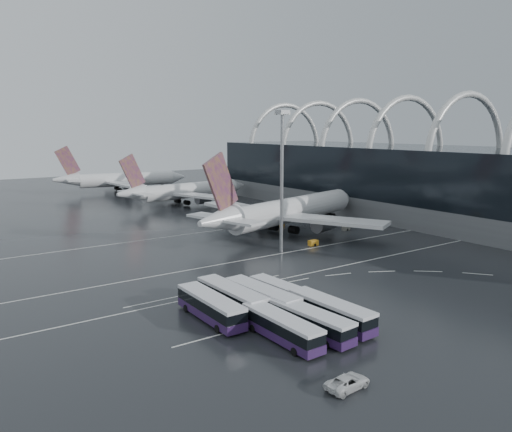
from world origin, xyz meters
TOP-DOWN VIEW (x-y plane):
  - ground at (0.00, 0.00)m, footprint 420.00×420.00m
  - terminal at (61.56, 19.84)m, footprint 42.00×160.00m
  - lane_marking_near at (0.00, -2.00)m, footprint 120.00×0.25m
  - lane_marking_mid at (0.00, 12.00)m, footprint 120.00×0.25m
  - lane_marking_far at (0.00, 40.00)m, footprint 120.00×0.25m
  - bus_bay_line_south at (-24.00, -16.00)m, footprint 28.00×0.25m
  - bus_bay_line_north at (-24.00, 0.00)m, footprint 28.00×0.25m
  - airliner_main at (13.92, 28.28)m, footprint 60.06×51.95m
  - airliner_gate_b at (14.01, 83.77)m, footprint 51.05×45.48m
  - airliner_gate_c at (8.39, 129.75)m, footprint 52.82×48.31m
  - bus_row_near_a at (-29.84, -11.01)m, footprint 3.36×13.72m
  - bus_row_near_b at (-25.61, -9.55)m, footprint 3.62×13.90m
  - bus_row_near_c at (-22.12, -11.99)m, footprint 3.99×13.86m
  - bus_row_near_d at (-18.10, -11.52)m, footprint 3.55×12.25m
  - bus_row_far_a at (-26.14, -21.80)m, footprint 3.20×12.81m
  - bus_row_far_b at (-22.06, -22.28)m, footprint 3.89×13.14m
  - bus_row_far_c at (-17.79, -21.53)m, footprint 3.59×13.48m
  - van_curve_a at (-27.72, -34.51)m, footprint 5.12×2.57m
  - floodlight_mast at (0.90, 13.34)m, footprint 2.22×2.22m
  - gse_cart_belly_b at (28.05, 29.48)m, footprint 2.48×1.47m
  - gse_cart_belly_c at (10.04, 13.67)m, footprint 2.14×1.27m
  - gse_cart_belly_d at (27.91, 21.58)m, footprint 1.93×1.14m
  - gse_cart_belly_e at (17.28, 34.80)m, footprint 1.90×1.12m

SIDE VIEW (x-z plane):
  - ground at x=0.00m, z-range 0.00..0.00m
  - lane_marking_near at x=0.00m, z-range 0.00..0.01m
  - lane_marking_mid at x=0.00m, z-range 0.00..0.01m
  - lane_marking_far at x=0.00m, z-range 0.00..0.01m
  - bus_bay_line_south at x=-24.00m, z-range 0.00..0.01m
  - bus_bay_line_north at x=-24.00m, z-range 0.00..0.01m
  - gse_cart_belly_e at x=17.28m, z-range 0.00..1.04m
  - gse_cart_belly_d at x=27.91m, z-range 0.00..1.06m
  - gse_cart_belly_c at x=10.04m, z-range 0.00..1.17m
  - gse_cart_belly_b at x=28.05m, z-range 0.00..1.36m
  - van_curve_a at x=-27.72m, z-range 0.00..1.39m
  - bus_row_near_d at x=-18.10m, z-range 0.15..3.13m
  - bus_row_far_a at x=-26.14m, z-range 0.16..3.30m
  - bus_row_far_b at x=-22.06m, z-range 0.16..3.35m
  - bus_row_far_c at x=-17.79m, z-range 0.16..3.45m
  - bus_row_near_c at x=-22.12m, z-range 0.17..3.54m
  - bus_row_near_a at x=-29.84m, z-range 0.17..3.54m
  - bus_row_near_b at x=-25.61m, z-range 0.17..3.57m
  - airliner_gate_b at x=14.01m, z-range -4.43..13.30m
  - airliner_gate_c at x=8.39m, z-range -4.70..14.11m
  - airliner_main at x=13.92m, z-range -5.15..15.47m
  - terminal at x=61.56m, z-range -6.58..28.32m
  - floodlight_mast at x=0.90m, z-range 3.73..32.69m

